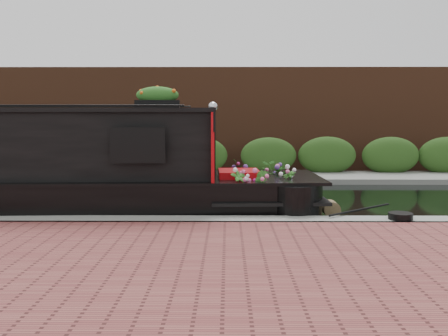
{
  "coord_description": "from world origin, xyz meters",
  "views": [
    {
      "loc": [
        0.88,
        -12.54,
        2.21
      ],
      "look_at": [
        0.8,
        -0.6,
        0.92
      ],
      "focal_mm": 40.0,
      "sensor_mm": 36.0,
      "label": 1
    }
  ],
  "objects": [
    {
      "name": "coiled_mooring_rope",
      "position": [
        4.13,
        -3.32,
        0.31
      ],
      "size": [
        0.45,
        0.45,
        0.12
      ],
      "primitive_type": "cylinder",
      "color": "black",
      "rests_on": "near_bank_coping"
    },
    {
      "name": "near_bank_coping",
      "position": [
        0.0,
        -3.3,
        0.0
      ],
      "size": [
        40.0,
        0.6,
        0.5
      ],
      "primitive_type": "cube",
      "color": "gray",
      "rests_on": "ground"
    },
    {
      "name": "rope_fender",
      "position": [
        3.11,
        -1.95,
        0.18
      ],
      "size": [
        0.36,
        0.38,
        0.36
      ],
      "primitive_type": "cylinder",
      "rotation": [
        1.57,
        0.0,
        0.0
      ],
      "color": "brown",
      "rests_on": "ground"
    },
    {
      "name": "near_bank_pavers",
      "position": [
        0.0,
        -7.0,
        0.0
      ],
      "size": [
        40.0,
        7.0,
        0.5
      ],
      "primitive_type": "cube",
      "color": "brown",
      "rests_on": "ground"
    },
    {
      "name": "ground",
      "position": [
        0.0,
        0.0,
        0.0
      ],
      "size": [
        80.0,
        80.0,
        0.0
      ],
      "primitive_type": "plane",
      "color": "black",
      "rests_on": "ground"
    },
    {
      "name": "narrowboat",
      "position": [
        -3.86,
        -1.95,
        0.9
      ],
      "size": [
        12.96,
        2.8,
        3.03
      ],
      "rotation": [
        0.0,
        0.0,
        0.04
      ],
      "color": "black",
      "rests_on": "ground"
    },
    {
      "name": "far_brick_wall",
      "position": [
        0.0,
        7.2,
        0.0
      ],
      "size": [
        40.0,
        1.0,
        8.0
      ],
      "primitive_type": "cube",
      "color": "#57301D",
      "rests_on": "ground"
    },
    {
      "name": "far_hedge",
      "position": [
        0.0,
        5.1,
        0.0
      ],
      "size": [
        40.0,
        1.1,
        2.8
      ],
      "primitive_type": "cube",
      "color": "#284D19",
      "rests_on": "ground"
    },
    {
      "name": "far_bank_path",
      "position": [
        0.0,
        4.2,
        0.0
      ],
      "size": [
        40.0,
        2.4,
        0.34
      ],
      "primitive_type": "cube",
      "color": "gray",
      "rests_on": "ground"
    }
  ]
}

